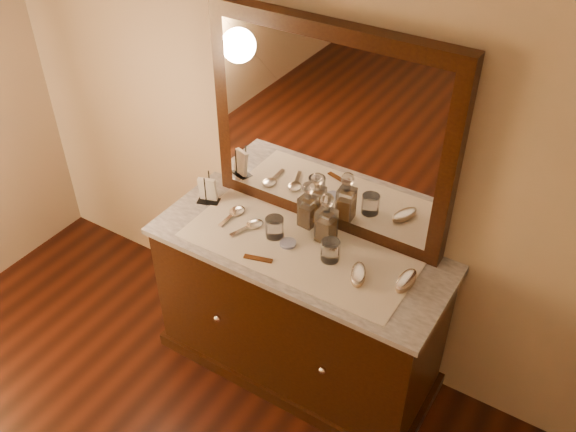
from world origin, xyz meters
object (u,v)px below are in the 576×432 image
object	(u,v)px
decanter_right	(326,223)
hand_mirror_outer	(235,213)
mirror_frame	(329,131)
decanter_left	(308,209)
napkin_rack	(208,191)
pin_dish	(288,243)
comb	(258,259)
brush_near	(358,275)
brush_far	(406,281)
hand_mirror_inner	(252,225)
dresser_cabinet	(298,312)

from	to	relation	value
decanter_right	hand_mirror_outer	distance (m)	0.49
mirror_frame	decanter_left	world-z (taller)	mirror_frame
decanter_right	napkin_rack	bearing A→B (deg)	-175.85
pin_dish	comb	size ratio (longest dim) A/B	0.57
decanter_left	brush_near	size ratio (longest dim) A/B	1.52
decanter_left	pin_dish	bearing A→B (deg)	-90.19
pin_dish	brush_far	size ratio (longest dim) A/B	0.49
brush_near	hand_mirror_outer	bearing A→B (deg)	173.08
mirror_frame	comb	world-z (taller)	mirror_frame
comb	brush_near	xyz separation A→B (m)	(0.44, 0.13, 0.02)
comb	hand_mirror_inner	xyz separation A→B (m)	(-0.16, 0.18, 0.00)
decanter_right	brush_near	world-z (taller)	decanter_right
decanter_right	brush_far	xyz separation A→B (m)	(0.44, -0.08, -0.08)
brush_far	comb	bearing A→B (deg)	-162.09
mirror_frame	hand_mirror_inner	bearing A→B (deg)	-138.20
decanter_right	hand_mirror_inner	bearing A→B (deg)	-163.52
pin_dish	brush_far	distance (m)	0.58
comb	hand_mirror_inner	size ratio (longest dim) A/B	0.70
mirror_frame	decanter_right	xyz separation A→B (m)	(0.08, -0.14, -0.39)
pin_dish	decanter_right	distance (m)	0.21
napkin_rack	brush_far	bearing A→B (deg)	-1.57
hand_mirror_outer	comb	bearing A→B (deg)	-37.31
comb	brush_near	world-z (taller)	brush_near
hand_mirror_inner	napkin_rack	bearing A→B (deg)	169.62
decanter_right	decanter_left	bearing A→B (deg)	156.96
mirror_frame	brush_near	bearing A→B (deg)	-41.50
napkin_rack	decanter_right	distance (m)	0.66
dresser_cabinet	pin_dish	world-z (taller)	pin_dish
brush_far	hand_mirror_outer	distance (m)	0.93
mirror_frame	brush_near	distance (m)	0.65
brush_near	brush_far	distance (m)	0.21
brush_near	hand_mirror_inner	xyz separation A→B (m)	(-0.60, 0.05, -0.01)
hand_mirror_inner	dresser_cabinet	bearing A→B (deg)	-0.47
decanter_right	brush_near	size ratio (longest dim) A/B	1.63
pin_dish	hand_mirror_inner	distance (m)	0.22
brush_far	mirror_frame	bearing A→B (deg)	157.55
dresser_cabinet	decanter_right	xyz separation A→B (m)	(0.08, 0.11, 0.55)
mirror_frame	brush_far	bearing A→B (deg)	-22.45
mirror_frame	brush_near	xyz separation A→B (m)	(0.33, -0.29, -0.48)
dresser_cabinet	brush_near	xyz separation A→B (m)	(0.33, -0.05, 0.46)
napkin_rack	decanter_left	size ratio (longest dim) A/B	0.67
pin_dish	decanter_right	bearing A→B (deg)	42.94
hand_mirror_outer	hand_mirror_inner	xyz separation A→B (m)	(0.13, -0.04, -0.00)
brush_far	hand_mirror_outer	size ratio (longest dim) A/B	0.83
hand_mirror_inner	decanter_right	bearing A→B (deg)	16.48
decanter_right	pin_dish	bearing A→B (deg)	-137.06
decanter_left	hand_mirror_inner	xyz separation A→B (m)	(-0.22, -0.16, -0.09)
comb	hand_mirror_inner	bearing A→B (deg)	115.52
hand_mirror_inner	pin_dish	bearing A→B (deg)	-5.07
pin_dish	hand_mirror_outer	size ratio (longest dim) A/B	0.41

